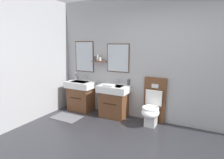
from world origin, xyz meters
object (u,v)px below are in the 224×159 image
Objects in this scene: vanity_sink_left at (81,95)px; vanity_sink_right at (114,100)px; soap_dispenser at (128,82)px; toilet at (152,107)px; toothbrush_cup at (76,77)px; folded_hand_towel at (110,86)px.

vanity_sink_left is 0.97m from vanity_sink_right.
vanity_sink_left is 1.34m from soap_dispenser.
toilet reaches higher than toothbrush_cup.
vanity_sink_right is 0.76× the size of toilet.
soap_dispenser is (1.26, 0.18, 0.43)m from vanity_sink_left.
toothbrush_cup is (-2.17, 0.16, 0.44)m from toilet.
soap_dispenser reaches higher than vanity_sink_right.
toothbrush_cup is 1.16× the size of soap_dispenser.
toothbrush_cup is at bearing 175.77° from toilet.
soap_dispenser reaches higher than vanity_sink_left.
folded_hand_towel is (0.93, -0.15, 0.38)m from vanity_sink_left.
vanity_sink_right is at bearing 74.64° from folded_hand_towel.
toilet is at bearing 8.92° from folded_hand_towel.
toilet is (1.89, 0.01, -0.03)m from vanity_sink_left.
vanity_sink_left is 3.75× the size of toothbrush_cup.
toilet is 4.55× the size of folded_hand_towel.
folded_hand_towel reaches higher than vanity_sink_right.
toothbrush_cup is at bearing 149.17° from vanity_sink_left.
vanity_sink_right is (0.97, 0.00, 0.00)m from vanity_sink_left.
toilet is 5.69× the size of soap_dispenser.
toothbrush_cup is (-1.25, 0.17, 0.41)m from vanity_sink_right.
soap_dispenser is at bearing 8.01° from vanity_sink_left.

